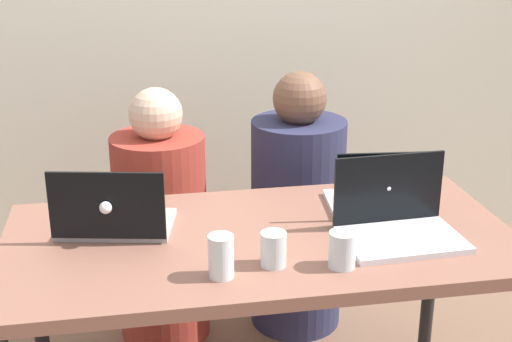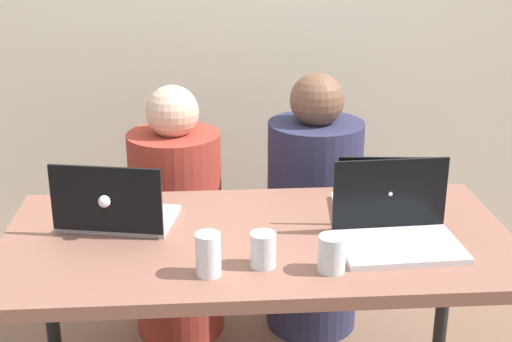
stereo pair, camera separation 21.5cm
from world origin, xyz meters
The scene contains 9 objects.
desk centered at (0.00, 0.00, 0.65)m, with size 1.54×0.76×0.72m.
person_on_left centered at (-0.27, 0.65, 0.46)m, with size 0.41×0.41×1.03m.
person_on_right centered at (0.27, 0.65, 0.47)m, with size 0.43×0.43×1.07m.
laptop_back_right centered at (0.42, 0.12, 0.76)m, with size 0.34×0.28×0.22m.
laptop_front_right centered at (0.40, -0.08, 0.77)m, with size 0.36×0.28×0.23m.
laptop_back_left centered at (-0.43, 0.10, 0.76)m, with size 0.38×0.30×0.22m.
water_glass_left centered at (-0.15, -0.23, 0.77)m, with size 0.07×0.07×0.12m.
water_glass_center centered at (0.00, -0.19, 0.76)m, with size 0.07×0.07×0.10m.
water_glass_right centered at (0.18, -0.24, 0.76)m, with size 0.08×0.08×0.10m.
Camera 1 is at (-0.36, -1.92, 1.64)m, focal length 50.00 mm.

